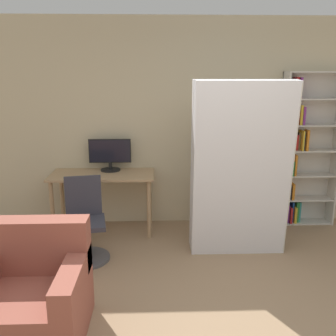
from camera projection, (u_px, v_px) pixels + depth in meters
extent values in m
cube|color=#C6B793|center=(191.00, 124.00, 4.94)|extent=(8.00, 0.06, 2.70)
cube|color=tan|center=(102.00, 175.00, 4.72)|extent=(1.30, 0.61, 0.03)
cylinder|color=tan|center=(53.00, 211.00, 4.56)|extent=(0.05, 0.05, 0.74)
cylinder|color=tan|center=(149.00, 209.00, 4.60)|extent=(0.05, 0.05, 0.74)
cylinder|color=tan|center=(62.00, 198.00, 5.03)|extent=(0.05, 0.05, 0.74)
cylinder|color=tan|center=(150.00, 197.00, 5.07)|extent=(0.05, 0.05, 0.74)
cylinder|color=black|center=(111.00, 170.00, 4.87)|extent=(0.25, 0.25, 0.02)
cylinder|color=black|center=(110.00, 165.00, 4.86)|extent=(0.04, 0.04, 0.10)
cube|color=black|center=(110.00, 151.00, 4.82)|extent=(0.54, 0.02, 0.31)
cube|color=black|center=(110.00, 151.00, 4.81)|extent=(0.52, 0.03, 0.28)
cylinder|color=#4C4C51|center=(86.00, 258.00, 4.11)|extent=(0.52, 0.52, 0.03)
cylinder|color=#4C4C51|center=(85.00, 241.00, 4.07)|extent=(0.05, 0.05, 0.37)
cube|color=#33333D|center=(84.00, 223.00, 4.02)|extent=(0.51, 0.51, 0.05)
cube|color=#33333D|center=(83.00, 196.00, 4.15)|extent=(0.40, 0.11, 0.45)
cube|color=beige|center=(282.00, 151.00, 4.91)|extent=(0.02, 0.25, 2.02)
cube|color=beige|center=(336.00, 150.00, 4.94)|extent=(0.02, 0.25, 2.02)
cube|color=beige|center=(306.00, 149.00, 5.04)|extent=(0.74, 0.02, 2.02)
cube|color=beige|center=(303.00, 222.00, 5.16)|extent=(0.71, 0.22, 0.02)
cube|color=beige|center=(305.00, 199.00, 5.09)|extent=(0.71, 0.22, 0.02)
cube|color=beige|center=(307.00, 175.00, 5.01)|extent=(0.71, 0.22, 0.02)
cube|color=beige|center=(309.00, 150.00, 4.93)|extent=(0.71, 0.22, 0.02)
cube|color=beige|center=(311.00, 125.00, 4.85)|extent=(0.71, 0.22, 0.02)
cube|color=beige|center=(314.00, 99.00, 4.77)|extent=(0.71, 0.22, 0.02)
cube|color=beige|center=(316.00, 72.00, 4.69)|extent=(0.71, 0.22, 0.02)
cube|color=orange|center=(279.00, 213.00, 5.15)|extent=(0.02, 0.13, 0.21)
cube|color=orange|center=(282.00, 212.00, 5.09)|extent=(0.03, 0.13, 0.29)
cube|color=#1E4C9E|center=(285.00, 214.00, 5.10)|extent=(0.03, 0.15, 0.23)
cube|color=#7A2D84|center=(286.00, 212.00, 5.14)|extent=(0.04, 0.17, 0.25)
cube|color=red|center=(290.00, 215.00, 5.11)|extent=(0.03, 0.15, 0.21)
cube|color=#1E4C9E|center=(292.00, 211.00, 5.13)|extent=(0.02, 0.13, 0.29)
cube|color=gold|center=(294.00, 214.00, 5.13)|extent=(0.03, 0.18, 0.22)
cube|color=#287A38|center=(296.00, 211.00, 5.14)|extent=(0.04, 0.14, 0.29)
cube|color=teal|center=(298.00, 211.00, 5.15)|extent=(0.02, 0.15, 0.28)
cube|color=gold|center=(281.00, 191.00, 5.05)|extent=(0.03, 0.16, 0.21)
cube|color=#1E4C9E|center=(283.00, 189.00, 5.07)|extent=(0.02, 0.12, 0.25)
cube|color=silver|center=(286.00, 188.00, 5.07)|extent=(0.02, 0.13, 0.29)
cube|color=#232328|center=(288.00, 191.00, 5.06)|extent=(0.04, 0.16, 0.19)
cube|color=orange|center=(292.00, 191.00, 5.05)|extent=(0.03, 0.17, 0.22)
cube|color=#7A2D84|center=(284.00, 167.00, 4.96)|extent=(0.04, 0.16, 0.21)
cube|color=orange|center=(286.00, 167.00, 4.97)|extent=(0.02, 0.15, 0.22)
cube|color=red|center=(288.00, 167.00, 4.99)|extent=(0.03, 0.16, 0.20)
cube|color=#287A38|center=(291.00, 168.00, 4.96)|extent=(0.02, 0.18, 0.20)
cube|color=orange|center=(294.00, 165.00, 4.95)|extent=(0.02, 0.18, 0.28)
cube|color=brown|center=(295.00, 164.00, 5.00)|extent=(0.03, 0.13, 0.26)
cube|color=red|center=(285.00, 143.00, 4.90)|extent=(0.04, 0.18, 0.19)
cube|color=gold|center=(289.00, 142.00, 4.86)|extent=(0.02, 0.13, 0.22)
cube|color=orange|center=(290.00, 143.00, 4.88)|extent=(0.02, 0.18, 0.19)
cube|color=red|center=(292.00, 141.00, 4.91)|extent=(0.04, 0.15, 0.22)
cube|color=red|center=(295.00, 142.00, 4.92)|extent=(0.03, 0.15, 0.20)
cube|color=brown|center=(298.00, 141.00, 4.92)|extent=(0.02, 0.15, 0.23)
cube|color=gold|center=(301.00, 140.00, 4.87)|extent=(0.02, 0.18, 0.26)
cube|color=#1E4C9E|center=(302.00, 140.00, 4.91)|extent=(0.02, 0.17, 0.25)
cube|color=orange|center=(306.00, 140.00, 4.85)|extent=(0.03, 0.13, 0.27)
cube|color=#7A2D84|center=(286.00, 114.00, 4.84)|extent=(0.04, 0.15, 0.26)
cube|color=orange|center=(290.00, 116.00, 4.80)|extent=(0.03, 0.18, 0.22)
cube|color=brown|center=(294.00, 116.00, 4.78)|extent=(0.03, 0.14, 0.23)
cube|color=#7A2D84|center=(296.00, 117.00, 4.81)|extent=(0.02, 0.17, 0.19)
cube|color=red|center=(297.00, 117.00, 4.83)|extent=(0.02, 0.13, 0.19)
cube|color=gold|center=(300.00, 115.00, 4.81)|extent=(0.03, 0.13, 0.25)
cube|color=#7A2D84|center=(302.00, 116.00, 4.83)|extent=(0.03, 0.15, 0.23)
cube|color=silver|center=(288.00, 90.00, 4.75)|extent=(0.02, 0.15, 0.20)
cube|color=teal|center=(292.00, 90.00, 4.70)|extent=(0.03, 0.14, 0.21)
cube|color=silver|center=(292.00, 89.00, 4.76)|extent=(0.02, 0.14, 0.22)
cube|color=red|center=(296.00, 88.00, 4.74)|extent=(0.03, 0.16, 0.27)
cube|color=#7A2D84|center=(299.00, 88.00, 4.71)|extent=(0.03, 0.17, 0.26)
cube|color=silver|center=(242.00, 171.00, 4.02)|extent=(1.05, 0.33, 1.93)
cube|color=beige|center=(290.00, 171.00, 4.03)|extent=(0.01, 0.33, 1.90)
cube|color=silver|center=(238.00, 168.00, 4.19)|extent=(1.05, 0.26, 1.93)
cube|color=beige|center=(284.00, 167.00, 4.21)|extent=(0.01, 0.27, 1.89)
cube|color=#934C3D|center=(29.00, 314.00, 2.85)|extent=(0.85, 0.80, 0.40)
cube|color=#934C3D|center=(37.00, 245.00, 3.04)|extent=(0.85, 0.20, 0.45)
cube|color=#934C3D|center=(72.00, 277.00, 2.79)|extent=(0.16, 0.80, 0.20)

